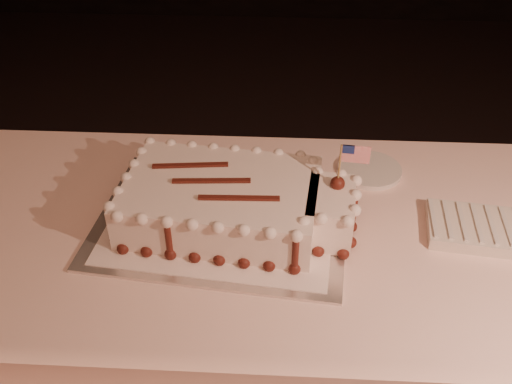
{
  "coord_description": "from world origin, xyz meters",
  "views": [
    {
      "loc": [
        -0.11,
        -0.41,
        1.62
      ],
      "look_at": [
        -0.17,
        0.62,
        0.84
      ],
      "focal_mm": 40.0,
      "sensor_mm": 36.0,
      "label": 1
    }
  ],
  "objects_px": {
    "sheet_cake": "(235,202)",
    "napkin_stack": "(475,228)",
    "cake_board": "(222,220)",
    "banquet_table": "(317,334)",
    "side_plate": "(369,170)"
  },
  "relations": [
    {
      "from": "banquet_table",
      "to": "cake_board",
      "type": "relative_size",
      "value": 4.12
    },
    {
      "from": "napkin_stack",
      "to": "side_plate",
      "type": "distance_m",
      "value": 0.32
    },
    {
      "from": "banquet_table",
      "to": "sheet_cake",
      "type": "relative_size",
      "value": 4.23
    },
    {
      "from": "cake_board",
      "to": "side_plate",
      "type": "bearing_deg",
      "value": 37.56
    },
    {
      "from": "banquet_table",
      "to": "side_plate",
      "type": "bearing_deg",
      "value": 63.3
    },
    {
      "from": "cake_board",
      "to": "sheet_cake",
      "type": "distance_m",
      "value": 0.07
    },
    {
      "from": "banquet_table",
      "to": "side_plate",
      "type": "relative_size",
      "value": 14.25
    },
    {
      "from": "cake_board",
      "to": "banquet_table",
      "type": "bearing_deg",
      "value": 2.6
    },
    {
      "from": "banquet_table",
      "to": "napkin_stack",
      "type": "relative_size",
      "value": 10.34
    },
    {
      "from": "banquet_table",
      "to": "sheet_cake",
      "type": "height_order",
      "value": "sheet_cake"
    },
    {
      "from": "sheet_cake",
      "to": "napkin_stack",
      "type": "xyz_separation_m",
      "value": [
        0.55,
        -0.01,
        -0.05
      ]
    },
    {
      "from": "side_plate",
      "to": "cake_board",
      "type": "bearing_deg",
      "value": -148.74
    },
    {
      "from": "banquet_table",
      "to": "cake_board",
      "type": "bearing_deg",
      "value": 176.3
    },
    {
      "from": "napkin_stack",
      "to": "side_plate",
      "type": "bearing_deg",
      "value": 132.73
    },
    {
      "from": "sheet_cake",
      "to": "napkin_stack",
      "type": "height_order",
      "value": "sheet_cake"
    }
  ]
}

